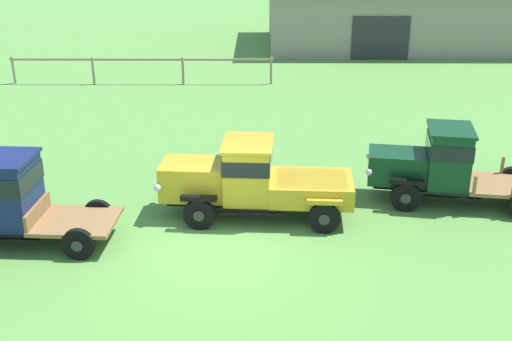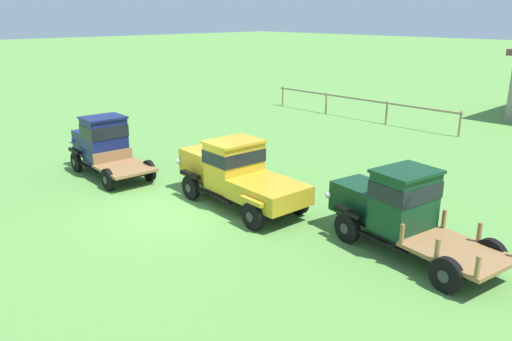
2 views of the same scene
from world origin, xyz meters
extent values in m
plane|color=#5B9342|center=(0.00, 0.00, 0.00)|extent=(240.00, 240.00, 0.00)
cylinder|color=#997F60|center=(1.53, 16.41, 0.66)|extent=(0.12, 0.12, 1.31)
cylinder|color=#997F60|center=(-2.72, 16.33, 0.66)|extent=(0.12, 0.12, 1.31)
cylinder|color=#997F60|center=(-7.03, 16.27, 0.66)|extent=(0.12, 0.12, 1.31)
cylinder|color=#997F60|center=(-10.93, 16.45, 0.66)|extent=(0.12, 0.12, 1.31)
cube|color=#997F60|center=(-4.70, 16.38, 1.19)|extent=(12.66, 0.08, 0.10)
cylinder|color=black|center=(-6.24, -0.35, 0.40)|extent=(0.81, 0.20, 0.80)
cylinder|color=#2D2D2D|center=(-6.24, -0.45, 0.40)|extent=(0.28, 0.05, 0.28)
cylinder|color=black|center=(-6.14, 1.29, 0.40)|extent=(0.81, 0.20, 0.80)
cylinder|color=#2D2D2D|center=(-6.14, 1.38, 0.40)|extent=(0.28, 0.05, 0.28)
cylinder|color=black|center=(-3.33, -0.52, 0.40)|extent=(0.81, 0.20, 0.80)
cylinder|color=#2D2D2D|center=(-3.34, -0.61, 0.40)|extent=(0.28, 0.05, 0.28)
cylinder|color=black|center=(-3.24, 1.12, 0.40)|extent=(0.81, 0.20, 0.80)
cylinder|color=#2D2D2D|center=(-3.24, 1.22, 0.40)|extent=(0.28, 0.05, 0.28)
cube|color=black|center=(-4.84, 0.39, 0.48)|extent=(4.18, 1.14, 0.12)
cube|color=#141E51|center=(-6.40, 0.48, 1.01)|extent=(1.44, 1.23, 0.95)
cube|color=silver|center=(-7.05, 0.52, 0.97)|extent=(0.11, 0.91, 0.71)
sphere|color=silver|center=(-7.10, -0.10, 1.04)|extent=(0.20, 0.20, 0.20)
sphere|color=silver|center=(-7.03, 1.13, 1.04)|extent=(0.20, 0.20, 0.20)
cube|color=black|center=(-6.24, -0.35, 0.85)|extent=(0.93, 0.25, 0.12)
cube|color=black|center=(-6.14, 1.29, 0.85)|extent=(0.93, 0.25, 0.12)
cube|color=#141E51|center=(-5.15, 0.41, 1.36)|extent=(1.21, 1.51, 1.65)
cube|color=black|center=(-5.15, 0.41, 1.74)|extent=(1.25, 1.54, 0.46)
cube|color=#141E51|center=(-5.15, 0.41, 2.23)|extent=(1.32, 1.58, 0.08)
cube|color=black|center=(-5.08, -0.40, 0.46)|extent=(1.58, 0.23, 0.05)
cube|color=black|center=(-4.99, 1.21, 0.46)|extent=(1.58, 0.23, 0.05)
cube|color=olive|center=(-3.59, 0.32, 0.59)|extent=(2.09, 1.79, 0.10)
cube|color=olive|center=(-4.54, 0.37, 0.82)|extent=(0.17, 1.56, 0.44)
cylinder|color=black|center=(-0.58, 1.09, 0.42)|extent=(0.84, 0.23, 0.83)
cylinder|color=#2D2D2D|center=(-0.59, 0.98, 0.42)|extent=(0.29, 0.05, 0.29)
cylinder|color=black|center=(-0.48, 2.93, 0.42)|extent=(0.84, 0.23, 0.83)
cylinder|color=#2D2D2D|center=(-0.47, 3.04, 0.42)|extent=(0.29, 0.05, 0.29)
cylinder|color=black|center=(2.66, 0.90, 0.42)|extent=(0.84, 0.23, 0.83)
cylinder|color=#2D2D2D|center=(2.65, 0.80, 0.42)|extent=(0.29, 0.05, 0.29)
cylinder|color=black|center=(2.77, 2.75, 0.42)|extent=(0.84, 0.23, 0.83)
cylinder|color=#2D2D2D|center=(2.77, 2.85, 0.42)|extent=(0.29, 0.05, 0.29)
cube|color=black|center=(0.91, 1.93, 0.50)|extent=(4.80, 1.29, 0.12)
cube|color=gold|center=(-0.79, 2.03, 1.03)|extent=(1.82, 1.39, 0.95)
cube|color=silver|center=(-1.63, 2.07, 0.98)|extent=(0.12, 1.02, 0.71)
sphere|color=silver|center=(-1.68, 1.38, 1.05)|extent=(0.20, 0.20, 0.20)
sphere|color=silver|center=(-1.60, 2.77, 1.05)|extent=(0.20, 0.20, 0.20)
cube|color=black|center=(-0.58, 1.09, 0.88)|extent=(0.97, 0.25, 0.12)
cube|color=black|center=(-0.48, 2.93, 0.88)|extent=(0.97, 0.25, 0.12)
cube|color=gold|center=(0.68, 1.94, 1.31)|extent=(1.29, 1.69, 1.50)
cube|color=black|center=(0.68, 1.94, 1.64)|extent=(1.34, 1.73, 0.42)
cube|color=gold|center=(0.68, 1.94, 2.09)|extent=(1.42, 1.78, 0.08)
cube|color=black|center=(0.75, 1.03, 0.48)|extent=(1.69, 0.24, 0.05)
cube|color=black|center=(0.85, 2.84, 0.48)|extent=(1.69, 0.24, 0.05)
cube|color=gold|center=(2.38, 1.84, 0.85)|extent=(2.31, 1.83, 0.58)
cube|color=black|center=(2.38, 1.84, 1.10)|extent=(1.94, 1.55, 0.06)
cube|color=gold|center=(2.66, 0.90, 0.88)|extent=(0.92, 0.25, 0.12)
cube|color=gold|center=(2.77, 2.75, 0.88)|extent=(0.92, 0.25, 0.12)
cylinder|color=black|center=(5.04, 2.23, 0.41)|extent=(0.85, 0.32, 0.83)
cylinder|color=#2D2D2D|center=(5.03, 2.12, 0.41)|extent=(0.29, 0.08, 0.29)
cylinder|color=black|center=(5.32, 3.93, 0.41)|extent=(0.85, 0.32, 0.83)
cylinder|color=#2D2D2D|center=(5.34, 4.03, 0.41)|extent=(0.29, 0.08, 0.29)
cylinder|color=black|center=(8.14, 1.73, 0.41)|extent=(0.85, 0.32, 0.83)
cylinder|color=#2D2D2D|center=(8.12, 1.62, 0.41)|extent=(0.29, 0.08, 0.29)
cylinder|color=black|center=(8.42, 3.42, 0.41)|extent=(0.85, 0.32, 0.83)
cylinder|color=#2D2D2D|center=(8.44, 3.53, 0.41)|extent=(0.29, 0.08, 0.29)
cube|color=black|center=(6.59, 2.85, 0.50)|extent=(4.68, 1.67, 0.12)
cube|color=#0F381E|center=(4.94, 3.12, 0.99)|extent=(1.81, 1.45, 0.87)
cube|color=silver|center=(4.16, 3.24, 0.95)|extent=(0.21, 0.94, 0.65)
sphere|color=silver|center=(4.05, 2.61, 1.01)|extent=(0.20, 0.20, 0.20)
sphere|color=silver|center=(4.26, 3.88, 1.01)|extent=(0.20, 0.20, 0.20)
cube|color=black|center=(5.04, 2.23, 0.88)|extent=(0.97, 0.35, 0.12)
cube|color=black|center=(5.32, 3.93, 0.88)|extent=(0.97, 0.35, 0.12)
cube|color=#0F381E|center=(6.30, 2.90, 1.34)|extent=(1.34, 1.67, 1.58)
cube|color=black|center=(6.30, 2.90, 1.70)|extent=(1.39, 1.71, 0.44)
cube|color=#0F381E|center=(6.30, 2.90, 2.17)|extent=(1.47, 1.76, 0.08)
cube|color=black|center=(6.27, 2.05, 0.48)|extent=(1.57, 0.39, 0.05)
cube|color=black|center=(6.54, 3.71, 0.48)|extent=(1.57, 0.39, 0.05)
cube|color=olive|center=(7.95, 2.63, 0.61)|extent=(2.48, 2.06, 0.10)
cube|color=olive|center=(6.83, 1.98, 0.91)|extent=(0.09, 0.09, 0.50)
cube|color=olive|center=(7.09, 3.59, 0.91)|extent=(0.09, 0.09, 0.50)
cube|color=olive|center=(7.82, 1.82, 0.91)|extent=(0.09, 0.09, 0.50)
cube|color=olive|center=(8.08, 3.43, 0.91)|extent=(0.09, 0.09, 0.50)
cube|color=olive|center=(8.81, 1.66, 0.91)|extent=(0.09, 0.09, 0.50)
camera|label=1|loc=(1.00, -13.99, 7.77)|focal=45.00mm
camera|label=2|loc=(12.42, -8.21, 6.01)|focal=35.00mm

